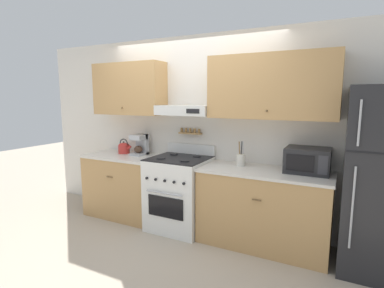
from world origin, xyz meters
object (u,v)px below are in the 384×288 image
(microwave, at_px, (308,160))
(utensil_crock, at_px, (241,159))
(stove_range, at_px, (179,193))
(coffee_maker, at_px, (140,144))
(tea_kettle, at_px, (124,148))

(microwave, xyz_separation_m, utensil_crock, (-0.76, -0.02, -0.06))
(stove_range, bearing_deg, coffee_maker, 167.22)
(tea_kettle, relative_size, microwave, 0.47)
(tea_kettle, xyz_separation_m, microwave, (2.58, 0.02, 0.05))
(stove_range, height_order, utensil_crock, utensil_crock)
(tea_kettle, relative_size, utensil_crock, 0.73)
(microwave, bearing_deg, coffee_maker, 179.68)
(tea_kettle, bearing_deg, utensil_crock, 0.00)
(stove_range, relative_size, coffee_maker, 3.67)
(coffee_maker, xyz_separation_m, microwave, (2.30, -0.01, -0.01))
(microwave, bearing_deg, stove_range, -174.23)
(stove_range, bearing_deg, utensil_crock, 10.00)
(stove_range, bearing_deg, microwave, 5.77)
(microwave, relative_size, utensil_crock, 1.57)
(tea_kettle, height_order, microwave, microwave)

